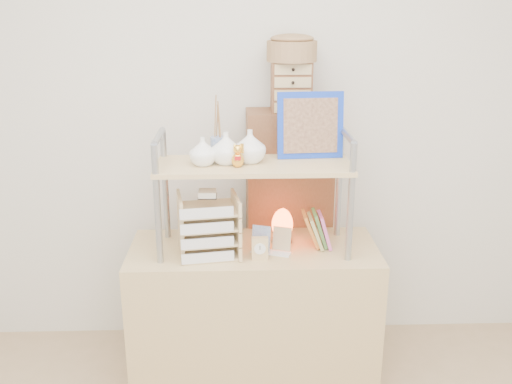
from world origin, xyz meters
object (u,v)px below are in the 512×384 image
cabinet (288,232)px  letter_tray (208,229)px  desk (254,316)px  salt_lamp (282,225)px

cabinet → letter_tray: (-0.41, -0.44, 0.20)m
desk → salt_lamp: 0.49m
letter_tray → salt_lamp: bearing=20.8°
desk → cabinet: cabinet is taller
desk → letter_tray: (-0.21, -0.07, 0.50)m
letter_tray → salt_lamp: letter_tray is taller
cabinet → salt_lamp: size_ratio=7.74×
desk → salt_lamp: (0.14, 0.07, 0.46)m
desk → salt_lamp: size_ratio=6.88×
cabinet → salt_lamp: 0.35m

